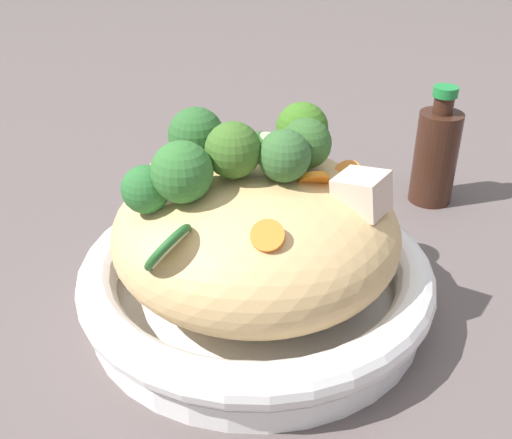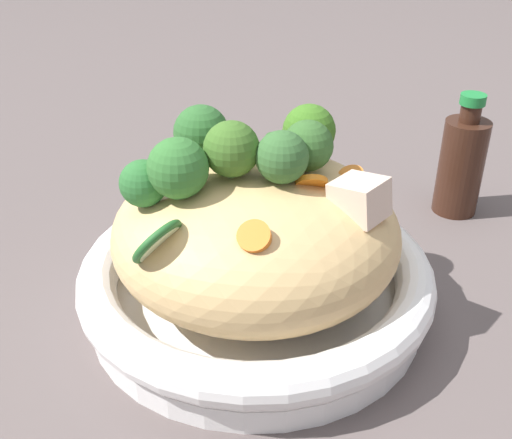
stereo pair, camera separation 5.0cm
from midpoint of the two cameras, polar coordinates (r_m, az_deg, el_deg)
ground_plane at (r=0.55m, az=-2.63°, el=-7.99°), size 3.00×3.00×0.00m
serving_bowl at (r=0.54m, az=-2.70°, el=-5.69°), size 0.30×0.30×0.05m
noodle_heap at (r=0.51m, az=-2.83°, el=-1.17°), size 0.23×0.23×0.11m
broccoli_florets at (r=0.48m, az=-4.72°, el=6.09°), size 0.19×0.12×0.07m
carrot_coins at (r=0.47m, az=0.30°, el=2.84°), size 0.12×0.14×0.03m
zucchini_slices at (r=0.50m, az=-5.68°, el=3.94°), size 0.16×0.18×0.06m
chicken_chunks at (r=0.47m, az=0.35°, el=2.39°), size 0.18×0.08×0.03m
soy_sauce_bottle at (r=0.72m, az=14.14°, el=5.72°), size 0.05×0.05×0.13m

